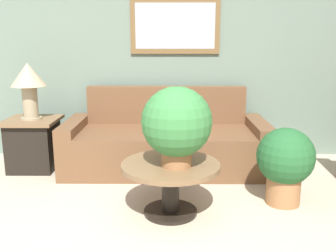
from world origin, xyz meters
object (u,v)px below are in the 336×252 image
couch_main (166,143)px  table_lamp (28,81)px  potted_plant_floor (285,161)px  side_table (34,143)px  potted_plant_on_table (177,124)px  coffee_table (170,177)px

couch_main → table_lamp: bearing=-178.3°
potted_plant_floor → table_lamp: bearing=160.4°
side_table → potted_plant_on_table: bearing=-36.4°
side_table → potted_plant_on_table: size_ratio=0.90×
couch_main → coffee_table: 1.15m
potted_plant_on_table → coffee_table: bearing=129.9°
potted_plant_on_table → potted_plant_floor: (0.94, 0.26, -0.39)m
couch_main → side_table: size_ratio=3.88×
side_table → potted_plant_floor: (2.51, -0.90, 0.10)m
potted_plant_on_table → side_table: bearing=143.6°
couch_main → potted_plant_on_table: (0.10, -1.20, 0.50)m
side_table → potted_plant_on_table: (1.57, -1.16, 0.49)m
coffee_table → potted_plant_floor: 1.01m
table_lamp → potted_plant_floor: 2.73m
table_lamp → coffee_table: bearing=-35.9°
potted_plant_floor → potted_plant_on_table: bearing=-164.5°
couch_main → potted_plant_floor: bearing=-42.0°
coffee_table → potted_plant_on_table: (0.05, -0.06, 0.46)m
potted_plant_floor → couch_main: bearing=138.0°
table_lamp → potted_plant_floor: size_ratio=0.89×
potted_plant_floor → side_table: bearing=160.4°
potted_plant_on_table → table_lamp: bearing=143.6°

